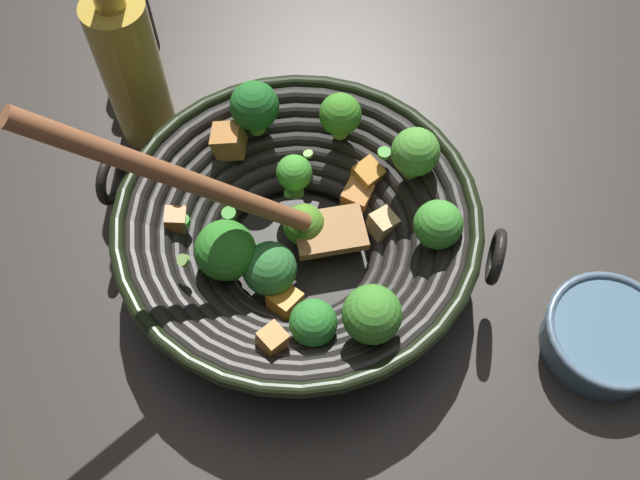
# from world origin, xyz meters

# --- Properties ---
(ground_plane) EXTENTS (4.00, 4.00, 0.00)m
(ground_plane) POSITION_xyz_m (0.00, 0.00, 0.00)
(ground_plane) COLOR #332D28
(wok) EXTENTS (0.35, 0.39, 0.28)m
(wok) POSITION_xyz_m (-0.00, 0.00, 0.06)
(wok) COLOR black
(wok) RESTS_ON ground
(soy_sauce_bottle) EXTENTS (0.05, 0.05, 0.17)m
(soy_sauce_bottle) POSITION_xyz_m (-0.21, -0.30, 0.07)
(soy_sauce_bottle) COLOR black
(soy_sauce_bottle) RESTS_ON ground
(cooking_oil_bottle) EXTENTS (0.06, 0.06, 0.24)m
(cooking_oil_bottle) POSITION_xyz_m (-0.10, -0.22, 0.10)
(cooking_oil_bottle) COLOR gold
(cooking_oil_bottle) RESTS_ON ground
(prep_bowl) EXTENTS (0.12, 0.12, 0.04)m
(prep_bowl) POSITION_xyz_m (-0.01, 0.31, 0.02)
(prep_bowl) COLOR slate
(prep_bowl) RESTS_ON ground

